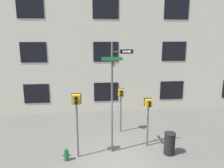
{
  "coord_description": "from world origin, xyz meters",
  "views": [
    {
      "loc": [
        -1.08,
        -8.43,
        5.33
      ],
      "look_at": [
        -0.15,
        0.84,
        3.25
      ],
      "focal_mm": 35.0,
      "sensor_mm": 36.0,
      "label": 1
    }
  ],
  "objects_px": {
    "street_sign_pole": "(114,90)",
    "pedestrian_signal_right": "(148,110)",
    "fire_hydrant": "(66,155)",
    "trash_bin": "(170,143)",
    "pedestrian_signal_across": "(121,99)",
    "pedestrian_signal_left": "(77,108)"
  },
  "relations": [
    {
      "from": "street_sign_pole",
      "to": "fire_hydrant",
      "type": "bearing_deg",
      "value": -165.59
    },
    {
      "from": "pedestrian_signal_across",
      "to": "fire_hydrant",
      "type": "distance_m",
      "value": 4.17
    },
    {
      "from": "pedestrian_signal_right",
      "to": "trash_bin",
      "type": "distance_m",
      "value": 1.8
    },
    {
      "from": "pedestrian_signal_right",
      "to": "fire_hydrant",
      "type": "xyz_separation_m",
      "value": [
        -3.82,
        -0.91,
        -1.61
      ]
    },
    {
      "from": "fire_hydrant",
      "to": "trash_bin",
      "type": "height_order",
      "value": "trash_bin"
    },
    {
      "from": "pedestrian_signal_across",
      "to": "trash_bin",
      "type": "xyz_separation_m",
      "value": [
        1.89,
        -2.58,
        -1.43
      ]
    },
    {
      "from": "street_sign_pole",
      "to": "trash_bin",
      "type": "distance_m",
      "value": 3.55
    },
    {
      "from": "street_sign_pole",
      "to": "pedestrian_signal_left",
      "type": "distance_m",
      "value": 1.77
    },
    {
      "from": "pedestrian_signal_right",
      "to": "pedestrian_signal_across",
      "type": "relative_size",
      "value": 0.96
    },
    {
      "from": "pedestrian_signal_left",
      "to": "pedestrian_signal_right",
      "type": "relative_size",
      "value": 1.21
    },
    {
      "from": "street_sign_pole",
      "to": "pedestrian_signal_right",
      "type": "relative_size",
      "value": 2.1
    },
    {
      "from": "pedestrian_signal_right",
      "to": "pedestrian_signal_across",
      "type": "bearing_deg",
      "value": 121.48
    },
    {
      "from": "street_sign_pole",
      "to": "fire_hydrant",
      "type": "relative_size",
      "value": 8.83
    },
    {
      "from": "street_sign_pole",
      "to": "pedestrian_signal_across",
      "type": "xyz_separation_m",
      "value": [
        0.63,
        2.11,
        -1.02
      ]
    },
    {
      "from": "pedestrian_signal_left",
      "to": "pedestrian_signal_right",
      "type": "xyz_separation_m",
      "value": [
        3.32,
        0.67,
        -0.44
      ]
    },
    {
      "from": "fire_hydrant",
      "to": "trash_bin",
      "type": "bearing_deg",
      "value": 0.93
    },
    {
      "from": "pedestrian_signal_left",
      "to": "fire_hydrant",
      "type": "height_order",
      "value": "pedestrian_signal_left"
    },
    {
      "from": "pedestrian_signal_left",
      "to": "pedestrian_signal_right",
      "type": "bearing_deg",
      "value": 11.34
    },
    {
      "from": "pedestrian_signal_right",
      "to": "pedestrian_signal_across",
      "type": "xyz_separation_m",
      "value": [
        -1.07,
        1.75,
        0.07
      ]
    },
    {
      "from": "pedestrian_signal_right",
      "to": "trash_bin",
      "type": "xyz_separation_m",
      "value": [
        0.82,
        -0.83,
        -1.37
      ]
    },
    {
      "from": "street_sign_pole",
      "to": "pedestrian_signal_right",
      "type": "bearing_deg",
      "value": 12.08
    },
    {
      "from": "street_sign_pole",
      "to": "trash_bin",
      "type": "relative_size",
      "value": 4.94
    }
  ]
}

